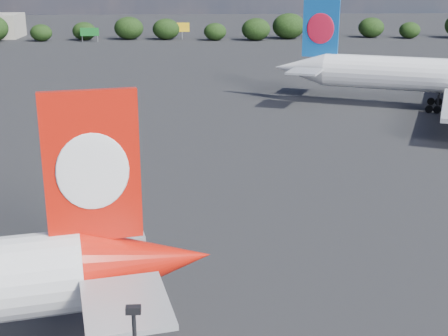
{
  "coord_description": "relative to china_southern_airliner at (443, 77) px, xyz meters",
  "views": [
    {
      "loc": [
        13.33,
        -32.59,
        22.17
      ],
      "look_at": [
        16.0,
        12.0,
        8.0
      ],
      "focal_mm": 50.0,
      "sensor_mm": 36.0,
      "label": 1
    }
  ],
  "objects": [
    {
      "name": "ground",
      "position": [
        -55.51,
        -7.47,
        -5.48
      ],
      "size": [
        500.0,
        500.0,
        0.0
      ],
      "primitive_type": "plane",
      "color": "black",
      "rests_on": "ground"
    },
    {
      "name": "china_southern_airliner",
      "position": [
        0.0,
        0.0,
        0.0
      ],
      "size": [
        52.56,
        50.64,
        17.98
      ],
      "color": "white",
      "rests_on": "ground"
    },
    {
      "name": "highway_sign",
      "position": [
        -73.51,
        108.53,
        -2.35
      ],
      "size": [
        6.0,
        0.3,
        4.5
      ],
      "color": "#146522",
      "rests_on": "ground"
    },
    {
      "name": "billboard_yellow",
      "position": [
        -43.51,
        114.53,
        -1.61
      ],
      "size": [
        5.0,
        0.3,
        5.5
      ],
      "color": "yellow",
      "rests_on": "ground"
    },
    {
      "name": "horizon_treeline",
      "position": [
        -49.89,
        112.93,
        -1.7
      ],
      "size": [
        211.01,
        14.94,
        8.74
      ],
      "color": "black",
      "rests_on": "ground"
    }
  ]
}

